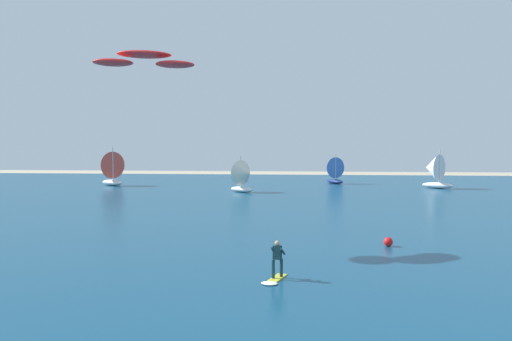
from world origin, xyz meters
TOP-DOWN VIEW (x-y plane):
  - ocean at (0.00, 50.79)m, footprint 160.00×90.00m
  - kitesurfer at (1.55, 18.05)m, footprint 1.12×2.03m
  - kite at (-6.72, 25.86)m, footprint 6.24×3.51m
  - sailboat_far_left at (20.40, 66.19)m, footprint 4.65×4.47m
  - sailboat_near_shore at (-25.39, 66.66)m, footprint 4.96×4.69m
  - sailboat_far_right at (-4.51, 57.54)m, footprint 3.97×3.87m
  - sailboat_trailing at (7.26, 73.31)m, footprint 3.67×4.06m
  - marker_buoy at (7.60, 25.75)m, footprint 0.53×0.53m

SIDE VIEW (x-z plane):
  - ocean at x=0.00m, z-range 0.00..0.10m
  - marker_buoy at x=7.60m, z-range 0.10..0.63m
  - kitesurfer at x=1.55m, z-range -0.13..1.54m
  - sailboat_far_right at x=-4.51m, z-range -0.09..4.36m
  - sailboat_trailing at x=7.26m, z-range -0.09..4.43m
  - sailboat_far_left at x=20.40m, z-range -0.12..5.07m
  - sailboat_near_shore at x=-25.39m, z-range -0.13..5.39m
  - kite at x=-6.72m, z-range 10.54..11.44m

